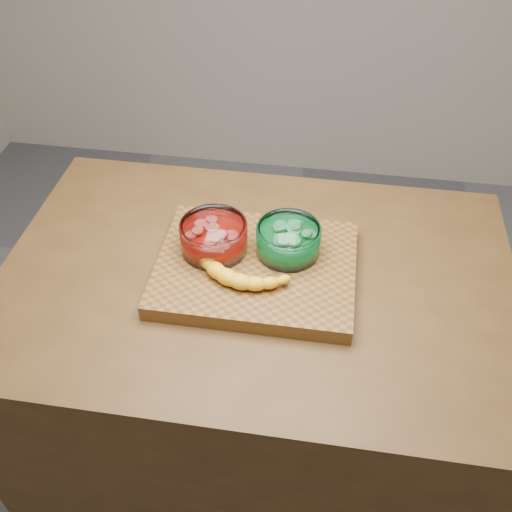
# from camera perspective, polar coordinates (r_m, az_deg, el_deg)

# --- Properties ---
(ground) EXTENTS (3.50, 3.50, 0.00)m
(ground) POSITION_cam_1_polar(r_m,az_deg,el_deg) (2.06, -0.00, -19.70)
(ground) COLOR #58585D
(ground) RESTS_ON ground
(counter) EXTENTS (1.20, 0.80, 0.90)m
(counter) POSITION_cam_1_polar(r_m,az_deg,el_deg) (1.67, -0.00, -12.76)
(counter) COLOR #4E3317
(counter) RESTS_ON ground
(cutting_board) EXTENTS (0.45, 0.35, 0.04)m
(cutting_board) POSITION_cam_1_polar(r_m,az_deg,el_deg) (1.31, -0.00, -1.27)
(cutting_board) COLOR brown
(cutting_board) RESTS_ON counter
(bowl_red) EXTENTS (0.15, 0.15, 0.07)m
(bowl_red) POSITION_cam_1_polar(r_m,az_deg,el_deg) (1.31, -4.23, 1.90)
(bowl_red) COLOR white
(bowl_red) RESTS_ON cutting_board
(bowl_green) EXTENTS (0.15, 0.15, 0.07)m
(bowl_green) POSITION_cam_1_polar(r_m,az_deg,el_deg) (1.30, 3.24, 1.60)
(bowl_green) COLOR white
(bowl_green) RESTS_ON cutting_board
(banana) EXTENTS (0.26, 0.17, 0.04)m
(banana) POSITION_cam_1_polar(r_m,az_deg,el_deg) (1.26, -1.47, -0.84)
(banana) COLOR #F8B016
(banana) RESTS_ON cutting_board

